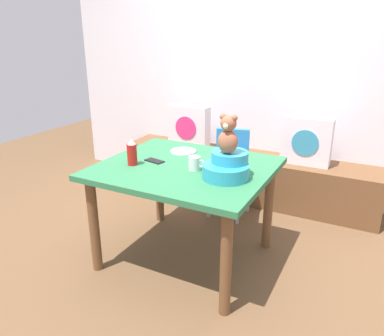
% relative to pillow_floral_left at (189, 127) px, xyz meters
% --- Properties ---
extents(ground_plane, '(8.00, 8.00, 0.00)m').
position_rel_pillow_floral_left_xyz_m(ground_plane, '(0.63, -1.25, -0.68)').
color(ground_plane, brown).
extents(back_wall, '(4.40, 0.10, 2.60)m').
position_rel_pillow_floral_left_xyz_m(back_wall, '(0.63, 0.29, 0.62)').
color(back_wall, silver).
rests_on(back_wall, ground_plane).
extents(window_bench, '(2.60, 0.44, 0.46)m').
position_rel_pillow_floral_left_xyz_m(window_bench, '(0.63, 0.02, -0.45)').
color(window_bench, brown).
rests_on(window_bench, ground_plane).
extents(pillow_floral_left, '(0.44, 0.15, 0.44)m').
position_rel_pillow_floral_left_xyz_m(pillow_floral_left, '(0.00, 0.00, 0.00)').
color(pillow_floral_left, silver).
rests_on(pillow_floral_left, window_bench).
extents(pillow_floral_right, '(0.44, 0.15, 0.44)m').
position_rel_pillow_floral_left_xyz_m(pillow_floral_right, '(1.22, 0.00, 0.00)').
color(pillow_floral_right, silver).
rests_on(pillow_floral_right, window_bench).
extents(dining_table, '(1.17, 1.03, 0.74)m').
position_rel_pillow_floral_left_xyz_m(dining_table, '(0.63, -1.25, -0.04)').
color(dining_table, '#2D7247').
rests_on(dining_table, ground_plane).
extents(highchair, '(0.40, 0.51, 0.79)m').
position_rel_pillow_floral_left_xyz_m(highchair, '(0.64, -0.42, -0.16)').
color(highchair, '#2672B2').
rests_on(highchair, ground_plane).
extents(infant_seat_teal, '(0.30, 0.33, 0.16)m').
position_rel_pillow_floral_left_xyz_m(infant_seat_teal, '(0.97, -1.31, 0.13)').
color(infant_seat_teal, teal).
rests_on(infant_seat_teal, dining_table).
extents(teddy_bear, '(0.13, 0.12, 0.25)m').
position_rel_pillow_floral_left_xyz_m(teddy_bear, '(0.97, -1.32, 0.34)').
color(teddy_bear, '#9F5B40').
rests_on(teddy_bear, infant_seat_teal).
extents(ketchup_bottle, '(0.07, 0.07, 0.18)m').
position_rel_pillow_floral_left_xyz_m(ketchup_bottle, '(0.29, -1.40, 0.15)').
color(ketchup_bottle, red).
rests_on(ketchup_bottle, dining_table).
extents(coffee_mug, '(0.12, 0.08, 0.09)m').
position_rel_pillow_floral_left_xyz_m(coffee_mug, '(0.73, -1.29, 0.11)').
color(coffee_mug, silver).
rests_on(coffee_mug, dining_table).
extents(dinner_plate_near, '(0.20, 0.20, 0.01)m').
position_rel_pillow_floral_left_xyz_m(dinner_plate_near, '(0.47, -0.98, 0.07)').
color(dinner_plate_near, white).
rests_on(dinner_plate_near, dining_table).
extents(cell_phone, '(0.16, 0.10, 0.01)m').
position_rel_pillow_floral_left_xyz_m(cell_phone, '(0.39, -1.27, 0.06)').
color(cell_phone, black).
rests_on(cell_phone, dining_table).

